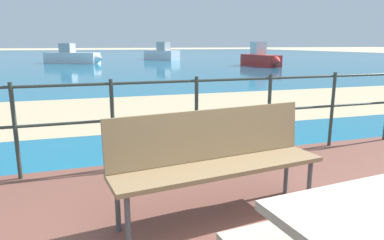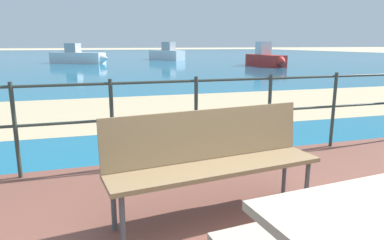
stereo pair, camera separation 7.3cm
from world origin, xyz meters
The scene contains 7 objects.
sea_water centered at (0.00, 40.00, 0.01)m, with size 90.00×90.00×0.01m, color #196B8E.
beach_strip centered at (0.00, 6.20, 0.01)m, with size 54.00×4.02×0.01m, color tan.
park_bench centered at (-0.29, 1.12, 0.59)m, with size 1.80×0.63×0.87m.
railing_fence centered at (0.00, 2.46, 0.69)m, with size 5.94×0.04×1.02m.
boat_near centered at (10.08, 19.08, 0.50)m, with size 1.07×4.22×1.58m.
boat_mid centered at (5.85, 30.05, 0.54)m, with size 2.83×4.26×1.60m.
boat_far centered at (-1.74, 26.04, 0.50)m, with size 4.43×3.58×1.48m.
Camera 1 is at (-1.29, -1.35, 1.46)m, focal length 32.16 mm.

